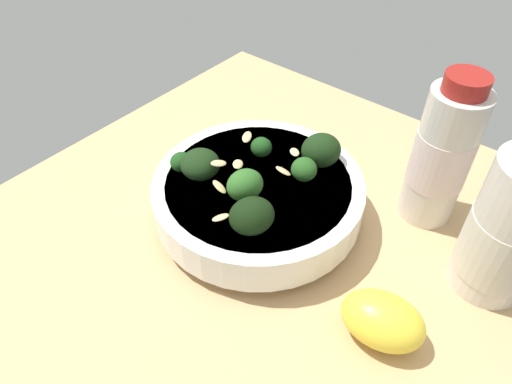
{
  "coord_description": "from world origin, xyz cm",
  "views": [
    {
      "loc": [
        28.9,
        21.72,
        38.71
      ],
      "look_at": [
        0.37,
        -1.73,
        4.0
      ],
      "focal_mm": 32.96,
      "sensor_mm": 36.0,
      "label": 1
    }
  ],
  "objects": [
    {
      "name": "bowl_of_broccoli",
      "position": [
        0.37,
        -1.71,
        3.63
      ],
      "size": [
        22.78,
        22.78,
        9.57
      ],
      "color": "white",
      "rests_on": "ground_plane"
    },
    {
      "name": "ground_plane",
      "position": [
        0.0,
        0.0,
        -2.09
      ],
      "size": [
        58.92,
        58.92,
        4.18
      ],
      "primitive_type": "cube",
      "color": "tan"
    },
    {
      "name": "bottle_tall",
      "position": [
        -12.73,
        12.45,
        8.17
      ],
      "size": [
        6.09,
        6.09,
        17.43
      ],
      "color": "beige",
      "rests_on": "ground_plane"
    },
    {
      "name": "lemon_wedge",
      "position": [
        4.65,
        16.16,
        2.33
      ],
      "size": [
        6.58,
        8.31,
        4.67
      ],
      "primitive_type": "ellipsoid",
      "rotation": [
        0.0,
        0.0,
        4.89
      ],
      "color": "yellow",
      "rests_on": "ground_plane"
    },
    {
      "name": "bottle_short",
      "position": [
        -7.46,
        21.37,
        7.12
      ],
      "size": [
        7.4,
        7.4,
        16.57
      ],
      "color": "beige",
      "rests_on": "ground_plane"
    }
  ]
}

